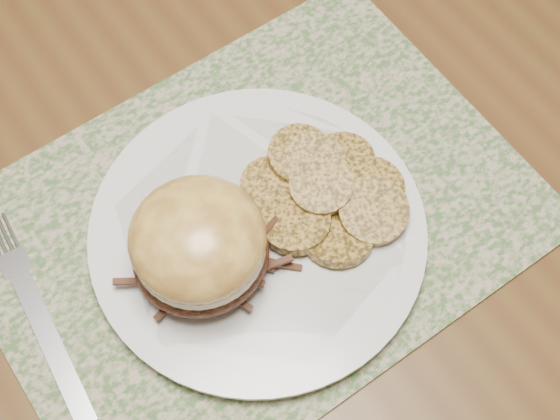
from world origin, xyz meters
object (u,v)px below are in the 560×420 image
at_px(dinner_plate, 258,233).
at_px(fork, 38,314).
at_px(pork_sandwich, 199,245).
at_px(dining_table, 5,402).

xyz_separation_m(dinner_plate, fork, (-0.18, 0.04, -0.01)).
bearing_deg(fork, pork_sandwich, -14.71).
distance_m(dinner_plate, fork, 0.19).
xyz_separation_m(dining_table, fork, (0.07, 0.02, 0.09)).
bearing_deg(dining_table, pork_sandwich, -8.86).
height_order(dining_table, dinner_plate, dinner_plate).
relative_size(dinner_plate, fork, 1.31).
xyz_separation_m(dinner_plate, pork_sandwich, (-0.05, -0.00, 0.05)).
height_order(dining_table, fork, fork).
bearing_deg(dinner_plate, dining_table, 173.39).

